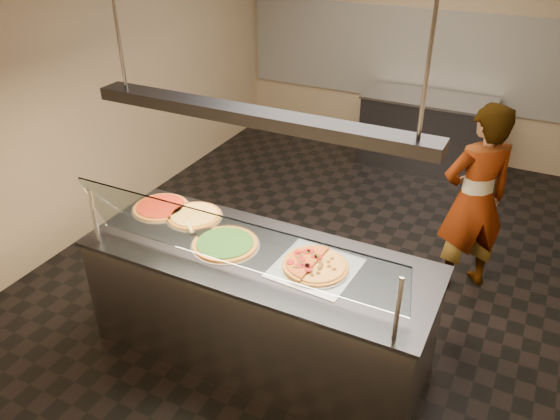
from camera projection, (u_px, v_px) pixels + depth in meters
The scene contains 19 objects.
ground at pixel (332, 259), 5.41m from camera, with size 5.00×6.00×0.02m, color black.
wall_back at pixel (426, 41), 6.98m from camera, with size 5.00×0.02×3.00m, color #988462.
wall_front at pixel (85, 334), 2.32m from camera, with size 5.00×0.02×3.00m, color #988462.
wall_left at pixel (113, 76), 5.63m from camera, with size 0.02×6.00×3.00m, color #988462.
tile_band at pixel (423, 57), 7.05m from camera, with size 4.90×0.02×1.20m, color silver.
serving_counter at pixel (260, 305), 4.07m from camera, with size 2.53×0.94×0.93m.
sneeze_guard at pixel (231, 243), 3.43m from camera, with size 2.29×0.18×0.54m.
perforated_tray at pixel (315, 267), 3.69m from camera, with size 0.57×0.57×0.01m.
half_pizza_pepperoni at pixel (301, 260), 3.72m from camera, with size 0.26×0.45×0.05m.
half_pizza_sausage at pixel (330, 269), 3.64m from camera, with size 0.25×0.45×0.04m.
pizza_spinach at pixel (226, 243), 3.93m from camera, with size 0.50×0.50×0.03m.
pizza_cheese at pixel (195, 215), 4.28m from camera, with size 0.44×0.44×0.03m.
pizza_tomato at pixel (161, 207), 4.39m from camera, with size 0.46×0.46×0.03m.
pizza_spatula at pixel (196, 229), 4.08m from camera, with size 0.29×0.17×0.02m.
prep_table at pixel (425, 132), 7.05m from camera, with size 1.61×0.74×0.93m.
worker at pixel (474, 200), 4.64m from camera, with size 0.63×0.42×1.74m, color #2F2936.
heat_lamp_housing at pixel (255, 116), 3.33m from camera, with size 2.30×0.18×0.08m, color #323237.
lamp_rod_left at pixel (115, 9), 3.44m from camera, with size 0.02×0.02×1.01m, color #B7B7BC.
lamp_rod_right at pixel (431, 43), 2.67m from camera, with size 0.02×0.02×1.01m, color #B7B7BC.
Camera 1 is at (1.53, -4.19, 3.12)m, focal length 35.00 mm.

